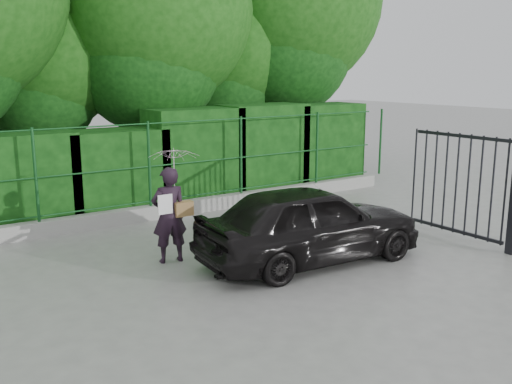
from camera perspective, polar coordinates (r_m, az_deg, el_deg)
ground at (r=8.48m, az=-0.26°, el=-9.57°), size 80.00×80.00×0.00m
kerb at (r=12.25m, az=-12.15°, el=-2.28°), size 14.00×0.25×0.30m
fence at (r=12.12m, az=-11.40°, el=2.67°), size 14.13×0.06×1.80m
hedge at (r=13.07m, az=-13.03°, el=2.56°), size 14.20×1.20×2.28m
trees at (r=15.39m, az=-13.62°, el=17.29°), size 17.10×6.15×8.08m
gate at (r=10.90m, az=22.49°, el=0.88°), size 0.22×2.33×2.36m
woman at (r=9.45m, az=-8.34°, el=0.30°), size 0.88×0.84×1.89m
car at (r=9.46m, az=5.46°, el=-3.12°), size 3.97×1.84×1.32m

